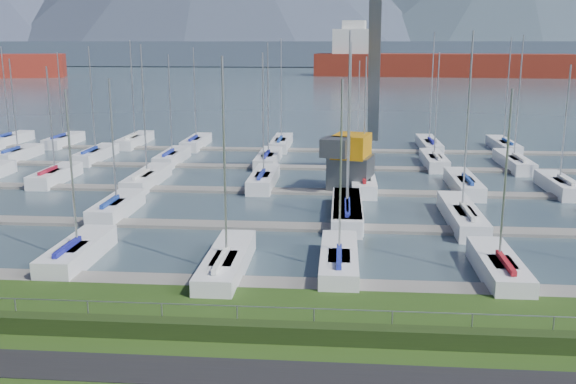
# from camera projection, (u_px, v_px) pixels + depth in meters

# --- Properties ---
(path) EXTENTS (160.00, 2.00, 0.04)m
(path) POSITION_uv_depth(u_px,v_px,m) (252.00, 374.00, 22.20)
(path) COLOR black
(path) RESTS_ON grass
(water) EXTENTS (800.00, 540.00, 0.20)m
(water) POSITION_uv_depth(u_px,v_px,m) (335.00, 71.00, 277.58)
(water) COLOR #3C4E58
(hedge) EXTENTS (80.00, 0.70, 0.70)m
(hedge) POSITION_uv_depth(u_px,v_px,m) (261.00, 332.00, 24.65)
(hedge) COLOR #203112
(hedge) RESTS_ON grass
(fence) EXTENTS (80.00, 0.04, 0.04)m
(fence) POSITION_uv_depth(u_px,v_px,m) (262.00, 307.00, 24.85)
(fence) COLOR gray
(fence) RESTS_ON grass
(foothill) EXTENTS (900.00, 80.00, 12.00)m
(foothill) POSITION_uv_depth(u_px,v_px,m) (337.00, 53.00, 344.07)
(foothill) COLOR #445063
(foothill) RESTS_ON water
(docks) EXTENTS (90.00, 41.60, 0.25)m
(docks) POSITION_uv_depth(u_px,v_px,m) (303.00, 192.00, 50.41)
(docks) COLOR slate
(docks) RESTS_ON water
(crane) EXTENTS (5.12, 13.44, 22.35)m
(crane) POSITION_uv_depth(u_px,v_px,m) (357.00, 118.00, 51.09)
(crane) COLOR #505357
(crane) RESTS_ON water
(cargo_ship_mid) EXTENTS (89.48, 26.60, 21.50)m
(cargo_ship_mid) POSITION_uv_depth(u_px,v_px,m) (428.00, 65.00, 226.86)
(cargo_ship_mid) COLOR maroon
(cargo_ship_mid) RESTS_ON water
(sailboat_fleet) EXTENTS (75.24, 49.70, 12.88)m
(sailboat_fleet) POSITION_uv_depth(u_px,v_px,m) (276.00, 118.00, 51.36)
(sailboat_fleet) COLOR silver
(sailboat_fleet) RESTS_ON water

